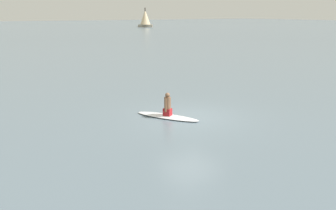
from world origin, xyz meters
name	(u,v)px	position (x,y,z in m)	size (l,w,h in m)	color
ground_plane	(190,117)	(0.00, 0.00, 0.00)	(400.00, 400.00, 0.00)	slate
surfboard	(167,116)	(0.52, 0.84, 0.05)	(2.95, 0.71, 0.09)	white
person_paddler	(167,105)	(0.52, 0.84, 0.55)	(0.42, 0.42, 1.00)	#A51E23
sailboat_near_right	(145,18)	(88.47, -47.42, 2.81)	(4.45, 4.52, 5.93)	#B2A893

